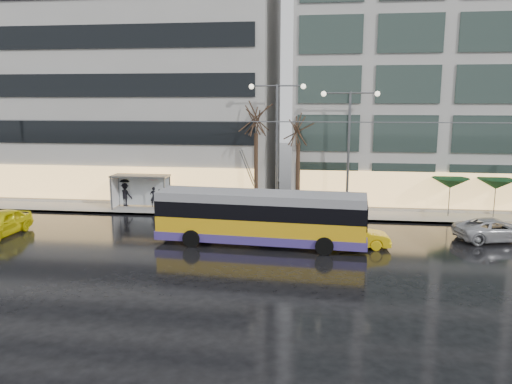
% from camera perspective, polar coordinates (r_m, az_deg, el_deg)
% --- Properties ---
extents(ground, '(140.00, 140.00, 0.00)m').
position_cam_1_polar(ground, '(26.08, -4.18, -7.65)').
color(ground, black).
rests_on(ground, ground).
extents(sidewalk, '(80.00, 10.00, 0.15)m').
position_cam_1_polar(sidewalk, '(39.23, 2.73, -1.31)').
color(sidewalk, gray).
rests_on(sidewalk, ground).
extents(kerb, '(80.00, 0.10, 0.15)m').
position_cam_1_polar(kerb, '(34.41, 2.07, -2.99)').
color(kerb, slate).
rests_on(kerb, ground).
extents(building_left, '(34.00, 14.00, 22.00)m').
position_cam_1_polar(building_left, '(48.19, -19.13, 13.58)').
color(building_left, '#A6A49F').
rests_on(building_left, sidewalk).
extents(building_right, '(32.00, 14.00, 25.00)m').
position_cam_1_polar(building_right, '(45.70, 26.04, 15.20)').
color(building_right, '#A6A49F').
rests_on(building_right, sidewalk).
extents(trolleybus, '(11.91, 4.97, 5.45)m').
position_cam_1_polar(trolleybus, '(28.13, 0.51, -3.14)').
color(trolleybus, gold).
rests_on(trolleybus, ground).
extents(catenary, '(42.24, 5.12, 7.00)m').
position_cam_1_polar(catenary, '(32.69, 0.19, 3.74)').
color(catenary, '#595B60').
rests_on(catenary, ground).
extents(bus_shelter, '(4.20, 1.60, 2.51)m').
position_cam_1_polar(bus_shelter, '(37.94, -13.49, 0.90)').
color(bus_shelter, '#595B60').
rests_on(bus_shelter, sidewalk).
extents(street_lamp_near, '(3.96, 0.36, 9.03)m').
position_cam_1_polar(street_lamp_near, '(35.27, 2.40, 7.06)').
color(street_lamp_near, '#595B60').
rests_on(street_lamp_near, sidewalk).
extents(street_lamp_far, '(3.96, 0.36, 8.53)m').
position_cam_1_polar(street_lamp_far, '(35.21, 10.58, 6.44)').
color(street_lamp_far, '#595B60').
rests_on(street_lamp_far, sidewalk).
extents(tree_a, '(3.20, 3.20, 8.40)m').
position_cam_1_polar(tree_a, '(35.57, 0.00, 8.87)').
color(tree_a, black).
rests_on(tree_a, sidewalk).
extents(tree_b, '(3.20, 3.20, 7.70)m').
position_cam_1_polar(tree_b, '(35.55, 4.89, 7.72)').
color(tree_b, black).
rests_on(tree_b, sidewalk).
extents(parasol_a, '(2.50, 2.50, 2.65)m').
position_cam_1_polar(parasol_a, '(36.85, 21.32, 0.95)').
color(parasol_a, '#595B60').
rests_on(parasol_a, sidewalk).
extents(parasol_b, '(2.50, 2.50, 2.65)m').
position_cam_1_polar(parasol_b, '(37.69, 25.74, 0.83)').
color(parasol_b, '#595B60').
rests_on(parasol_b, sidewalk).
extents(taxi_a, '(1.98, 4.60, 1.55)m').
position_cam_1_polar(taxi_a, '(33.77, -27.22, -3.22)').
color(taxi_a, yellow).
rests_on(taxi_a, ground).
extents(taxi_b, '(4.05, 1.69, 1.30)m').
position_cam_1_polar(taxi_b, '(28.35, 11.11, -4.95)').
color(taxi_b, yellow).
rests_on(taxi_b, ground).
extents(sedan_silver, '(5.09, 3.23, 1.31)m').
position_cam_1_polar(sedan_silver, '(32.32, 25.73, -3.89)').
color(sedan_silver, '#AEAEB3').
rests_on(sedan_silver, ground).
extents(pedestrian_a, '(1.16, 1.18, 2.19)m').
position_cam_1_polar(pedestrian_a, '(38.12, -11.64, 0.52)').
color(pedestrian_a, black).
rests_on(pedestrian_a, sidewalk).
extents(pedestrian_b, '(1.13, 1.10, 1.84)m').
position_cam_1_polar(pedestrian_b, '(38.30, -10.95, -0.27)').
color(pedestrian_b, black).
rests_on(pedestrian_b, sidewalk).
extents(pedestrian_c, '(1.32, 1.07, 2.11)m').
position_cam_1_polar(pedestrian_c, '(38.98, -14.69, 0.06)').
color(pedestrian_c, black).
rests_on(pedestrian_c, sidewalk).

